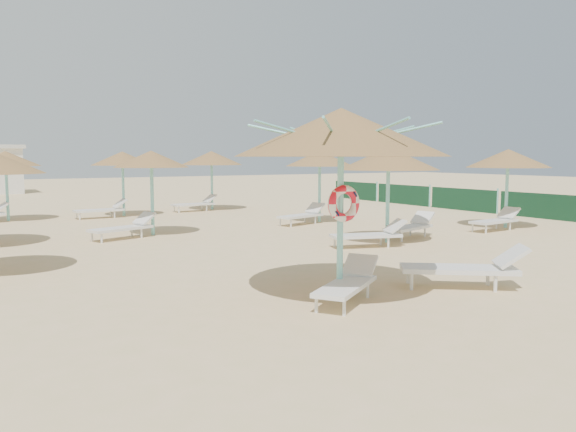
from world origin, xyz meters
TOP-DOWN VIEW (x-y plane):
  - ground at (0.00, 0.00)m, footprint 120.00×120.00m
  - main_palapa at (-0.37, -0.13)m, footprint 3.64×3.64m
  - lounger_main_a at (-0.42, -0.44)m, footprint 1.87×1.52m
  - lounger_main_b at (2.07, -0.78)m, footprint 2.21×1.90m
  - palapa_field at (1.27, 9.83)m, footprint 19.59×14.80m
  - windbreak_fence at (14.00, 9.96)m, footprint 0.08×19.84m

SIDE VIEW (x-z plane):
  - ground at x=0.00m, z-range 0.00..0.00m
  - lounger_main_a at x=-0.42m, z-range -0.02..0.67m
  - lounger_main_b at x=2.07m, z-range -0.02..0.80m
  - windbreak_fence at x=14.00m, z-range -0.05..1.05m
  - palapa_field at x=1.27m, z-range 0.96..3.68m
  - main_palapa at x=-0.37m, z-range 1.21..4.47m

